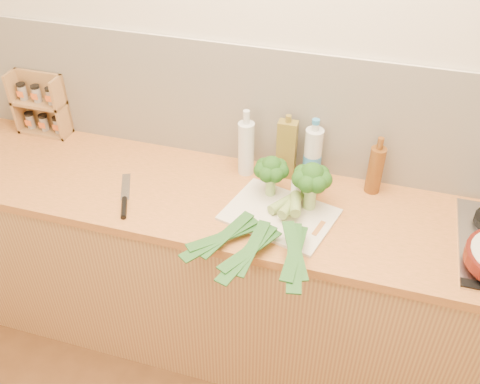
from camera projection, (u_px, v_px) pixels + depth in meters
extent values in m
plane|color=beige|center=(291.00, 83.00, 2.15)|extent=(3.50, 0.00, 3.50)
cube|color=silver|center=(289.00, 112.00, 2.22)|extent=(3.20, 0.02, 0.54)
cube|color=tan|center=(266.00, 283.00, 2.46)|extent=(3.20, 0.60, 0.86)
cube|color=#D67A3F|center=(269.00, 209.00, 2.18)|extent=(3.20, 0.62, 0.04)
cube|color=white|center=(280.00, 215.00, 2.11)|extent=(0.47, 0.40, 0.01)
cylinder|color=#A1CD77|center=(271.00, 186.00, 2.18)|extent=(0.04, 0.04, 0.08)
sphere|color=#10380F|center=(271.00, 166.00, 2.12)|extent=(0.09, 0.09, 0.09)
sphere|color=#10380F|center=(281.00, 171.00, 2.12)|extent=(0.06, 0.06, 0.06)
sphere|color=#10380F|center=(279.00, 166.00, 2.15)|extent=(0.06, 0.06, 0.06)
sphere|color=#10380F|center=(272.00, 164.00, 2.16)|extent=(0.06, 0.06, 0.06)
sphere|color=#10380F|center=(264.00, 166.00, 2.15)|extent=(0.06, 0.06, 0.06)
sphere|color=#10380F|center=(262.00, 170.00, 2.13)|extent=(0.06, 0.06, 0.06)
sphere|color=#10380F|center=(267.00, 175.00, 2.10)|extent=(0.06, 0.06, 0.06)
sphere|color=#10380F|center=(276.00, 175.00, 2.10)|extent=(0.06, 0.06, 0.06)
cylinder|color=#A1CD77|center=(310.00, 197.00, 2.11)|extent=(0.05, 0.05, 0.10)
sphere|color=#10380F|center=(312.00, 175.00, 2.04)|extent=(0.10, 0.10, 0.10)
sphere|color=#10380F|center=(323.00, 180.00, 2.04)|extent=(0.07, 0.07, 0.07)
sphere|color=#10380F|center=(320.00, 174.00, 2.07)|extent=(0.07, 0.07, 0.07)
sphere|color=#10380F|center=(311.00, 171.00, 2.09)|extent=(0.07, 0.07, 0.07)
sphere|color=#10380F|center=(303.00, 173.00, 2.08)|extent=(0.07, 0.07, 0.07)
sphere|color=#10380F|center=(301.00, 179.00, 2.05)|extent=(0.07, 0.07, 0.07)
sphere|color=#10380F|center=(307.00, 184.00, 2.02)|extent=(0.07, 0.07, 0.07)
sphere|color=#10380F|center=(317.00, 184.00, 2.02)|extent=(0.07, 0.07, 0.07)
cylinder|color=white|center=(310.00, 188.00, 2.20)|extent=(0.11, 0.13, 0.04)
cylinder|color=#7E9D4E|center=(286.00, 202.00, 2.13)|extent=(0.12, 0.16, 0.04)
cube|color=#1C4E1E|center=(224.00, 236.00, 1.97)|extent=(0.24, 0.25, 0.02)
cube|color=#1C4E1E|center=(220.00, 238.00, 1.96)|extent=(0.23, 0.31, 0.01)
cube|color=#1C4E1E|center=(226.00, 234.00, 1.97)|extent=(0.15, 0.28, 0.02)
cylinder|color=white|center=(306.00, 188.00, 2.17)|extent=(0.07, 0.13, 0.04)
cylinder|color=#7E9D4E|center=(291.00, 205.00, 2.09)|extent=(0.08, 0.16, 0.04)
cube|color=#1C4E1E|center=(250.00, 250.00, 1.89)|extent=(0.17, 0.29, 0.02)
cube|color=#1C4E1E|center=(247.00, 253.00, 1.88)|extent=(0.14, 0.34, 0.01)
cube|color=#1C4E1E|center=(252.00, 248.00, 1.89)|extent=(0.07, 0.28, 0.02)
cylinder|color=white|center=(296.00, 188.00, 2.14)|extent=(0.06, 0.10, 0.04)
cylinder|color=#7E9D4E|center=(295.00, 204.00, 2.06)|extent=(0.06, 0.12, 0.04)
cube|color=#1C4E1E|center=(294.00, 253.00, 1.85)|extent=(0.05, 0.30, 0.02)
cube|color=#1C4E1E|center=(294.00, 256.00, 1.84)|extent=(0.12, 0.34, 0.01)
cube|color=#1C4E1E|center=(295.00, 250.00, 1.86)|extent=(0.15, 0.28, 0.02)
cube|color=silver|center=(126.00, 187.00, 2.26)|extent=(0.11, 0.18, 0.00)
cylinder|color=black|center=(124.00, 208.00, 2.14)|extent=(0.07, 0.12, 0.02)
cube|color=tan|center=(44.00, 101.00, 2.55)|extent=(0.25, 0.02, 0.30)
cube|color=tan|center=(46.00, 131.00, 2.61)|extent=(0.25, 0.10, 0.02)
cube|color=tan|center=(39.00, 103.00, 2.51)|extent=(0.25, 0.10, 0.02)
cube|color=tan|center=(18.00, 101.00, 2.54)|extent=(0.01, 0.10, 0.30)
cube|color=tan|center=(62.00, 108.00, 2.49)|extent=(0.01, 0.10, 0.30)
cylinder|color=gray|center=(31.00, 121.00, 2.60)|extent=(0.04, 0.04, 0.07)
cylinder|color=gray|center=(44.00, 123.00, 2.58)|extent=(0.04, 0.04, 0.07)
cylinder|color=gray|center=(58.00, 126.00, 2.56)|extent=(0.04, 0.04, 0.07)
cylinder|color=gray|center=(23.00, 92.00, 2.50)|extent=(0.04, 0.04, 0.07)
cylinder|color=gray|center=(37.00, 95.00, 2.48)|extent=(0.04, 0.04, 0.07)
cylinder|color=gray|center=(51.00, 97.00, 2.47)|extent=(0.04, 0.04, 0.07)
cube|color=olive|center=(287.00, 149.00, 2.25)|extent=(0.08, 0.05, 0.27)
cylinder|color=olive|center=(289.00, 119.00, 2.16)|extent=(0.02, 0.02, 0.03)
cylinder|color=silver|center=(246.00, 148.00, 2.28)|extent=(0.07, 0.07, 0.25)
cylinder|color=silver|center=(246.00, 117.00, 2.18)|extent=(0.03, 0.03, 0.06)
cylinder|color=brown|center=(375.00, 170.00, 2.18)|extent=(0.06, 0.06, 0.21)
cylinder|color=brown|center=(380.00, 143.00, 2.10)|extent=(0.03, 0.03, 0.05)
cylinder|color=silver|center=(313.00, 155.00, 2.24)|extent=(0.08, 0.08, 0.24)
cylinder|color=silver|center=(315.00, 127.00, 2.16)|extent=(0.03, 0.03, 0.03)
cylinder|color=#3384C1|center=(312.00, 162.00, 2.27)|extent=(0.08, 0.08, 0.07)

